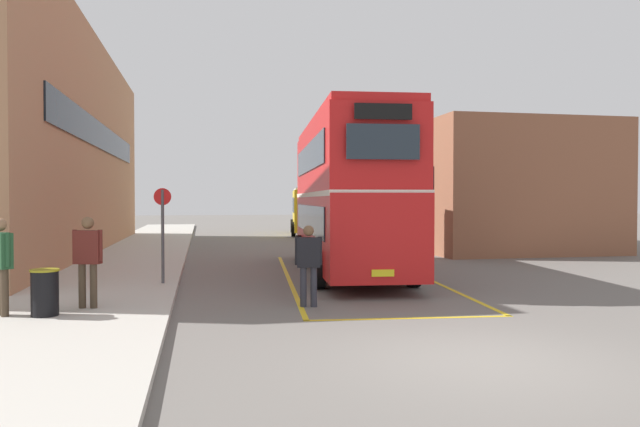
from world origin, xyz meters
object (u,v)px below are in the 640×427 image
pedestrian_waiting_near (88,255)px  litter_bin (45,292)px  double_decker_bus (347,193)px  pedestrian_boarding (309,259)px  single_deck_bus (311,210)px  bus_stop_sign (163,226)px  pedestrian_waiting_far (1,259)px

pedestrian_waiting_near → litter_bin: (-0.63, -0.68, -0.63)m
double_decker_bus → pedestrian_boarding: bearing=-111.8°
single_deck_bus → bus_stop_sign: single_deck_bus is taller
double_decker_bus → litter_bin: bearing=-139.2°
pedestrian_waiting_near → pedestrian_waiting_far: size_ratio=1.00×
double_decker_bus → pedestrian_waiting_near: 8.87m
bus_stop_sign → litter_bin: bearing=-114.9°
single_deck_bus → pedestrian_waiting_far: (-10.78, -26.85, -0.44)m
single_deck_bus → pedestrian_boarding: bearing=-100.6°
litter_bin → pedestrian_waiting_near: bearing=46.9°
single_deck_bus → pedestrian_waiting_near: single_deck_bus is taller
single_deck_bus → litter_bin: 28.82m
single_deck_bus → pedestrian_boarding: (-4.91, -26.29, -0.62)m
pedestrian_waiting_near → bus_stop_sign: bearing=69.8°
bus_stop_sign → pedestrian_boarding: bearing=-45.8°
double_decker_bus → pedestrian_waiting_near: (-6.70, -5.66, -1.31)m
pedestrian_boarding → bus_stop_sign: bus_stop_sign is taller
pedestrian_waiting_far → litter_bin: (0.78, -0.16, -0.63)m
pedestrian_waiting_near → single_deck_bus: bearing=70.4°
pedestrian_boarding → bus_stop_sign: (-3.22, 3.32, 0.61)m
pedestrian_waiting_near → pedestrian_waiting_far: (-1.42, -0.52, -0.00)m
pedestrian_waiting_near → litter_bin: bearing=-133.1°
pedestrian_waiting_near → pedestrian_waiting_far: bearing=-159.9°
litter_bin → bus_stop_sign: bus_stop_sign is taller
pedestrian_waiting_far → pedestrian_boarding: bearing=5.4°
pedestrian_boarding → pedestrian_waiting_far: 5.90m
pedestrian_boarding → litter_bin: 5.16m
single_deck_bus → bus_stop_sign: 24.37m
litter_bin → bus_stop_sign: bearing=65.1°
double_decker_bus → pedestrian_waiting_far: bearing=-142.7°
pedestrian_waiting_far → pedestrian_waiting_near: bearing=20.1°
pedestrian_boarding → pedestrian_waiting_near: size_ratio=0.96×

